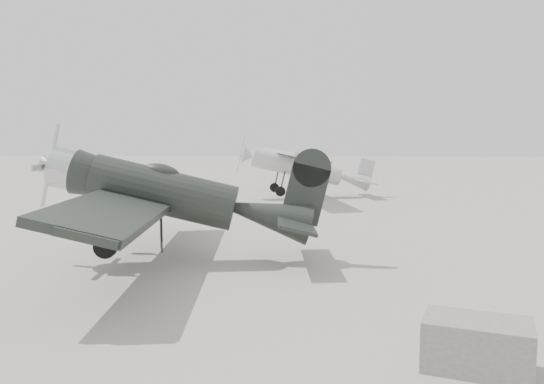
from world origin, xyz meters
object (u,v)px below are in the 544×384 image
Objects in this scene: lowwing_monoplane at (177,196)px; equipment_block at (477,345)px; highwing_monoplane at (302,164)px; sign_board at (161,226)px.

equipment_block is at bearing -51.24° from lowwing_monoplane.
equipment_block is at bearing -94.92° from highwing_monoplane.
lowwing_monoplane is 0.98× the size of highwing_monoplane.
lowwing_monoplane reaches higher than sign_board.
lowwing_monoplane is at bearing -75.69° from sign_board.
sign_board is at bearing 131.18° from equipment_block.
equipment_block is (2.88, -23.75, -1.66)m from highwing_monoplane.
highwing_monoplane is 23.98m from equipment_block.
highwing_monoplane is 8.71× the size of sign_board.
lowwing_monoplane is 7.00× the size of equipment_block.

